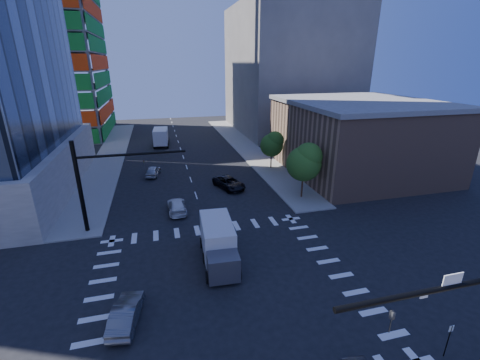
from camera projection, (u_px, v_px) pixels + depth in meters
name	position (u px, v px, depth m)	size (l,w,h in m)	color
ground	(226.00, 286.00, 23.89)	(160.00, 160.00, 0.00)	black
road_markings	(226.00, 286.00, 23.89)	(20.00, 20.00, 0.01)	silver
sidewalk_ne	(245.00, 147.00, 63.15)	(5.00, 60.00, 0.15)	gray
sidewalk_nw	(111.00, 155.00, 57.28)	(5.00, 60.00, 0.15)	gray
construction_building	(29.00, 16.00, 65.25)	(25.16, 34.50, 70.60)	slate
commercial_building	(358.00, 136.00, 47.92)	(20.50, 22.50, 10.60)	#8C6851
bg_building_ne	(288.00, 70.00, 75.39)	(24.00, 30.00, 28.00)	#67605C
signal_mast_nw	(96.00, 178.00, 30.10)	(10.20, 0.40, 9.00)	black
tree_south	(305.00, 161.00, 37.87)	(4.16, 4.16, 6.82)	#382316
tree_north	(273.00, 144.00, 49.09)	(3.54, 3.52, 5.78)	#382316
no_parking_sign	(449.00, 337.00, 17.74)	(0.30, 0.06, 2.20)	black
car_nb_far	(229.00, 183.00, 42.37)	(2.46, 5.34, 1.49)	black
car_sb_near	(177.00, 206.00, 35.67)	(1.92, 4.72, 1.37)	silver
car_sb_mid	(153.00, 171.00, 47.00)	(1.72, 4.28, 1.46)	#ABAFB3
car_sb_cross	(126.00, 313.00, 20.36)	(1.50, 4.30, 1.42)	#57585D
box_truck_near	(219.00, 248.00, 26.21)	(3.02, 6.42, 3.29)	black
box_truck_far	(161.00, 138.00, 64.23)	(3.32, 6.86, 3.50)	black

